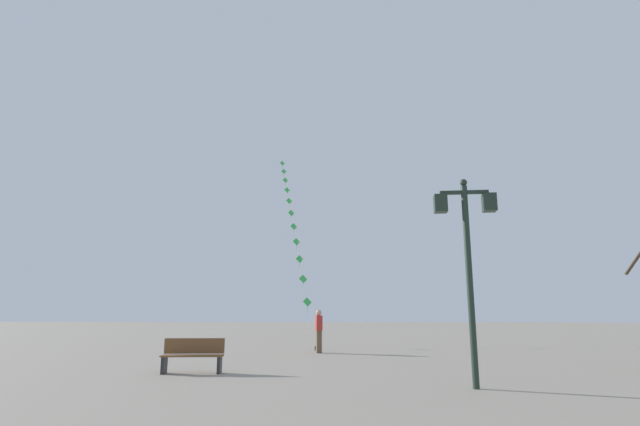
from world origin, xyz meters
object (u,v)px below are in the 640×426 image
at_px(twin_lantern_lamp_post, 467,239).
at_px(park_bench, 193,356).
at_px(kite_flyer, 319,330).
at_px(kite_train, 292,219).

relative_size(twin_lantern_lamp_post, park_bench, 2.75).
bearing_deg(park_bench, kite_flyer, 62.03).
distance_m(twin_lantern_lamp_post, park_bench, 7.65).
distance_m(kite_train, kite_flyer, 13.52).
distance_m(kite_train, park_bench, 19.87).
relative_size(twin_lantern_lamp_post, kite_train, 0.24).
bearing_deg(twin_lantern_lamp_post, park_bench, 163.42).
bearing_deg(kite_train, twin_lantern_lamp_post, -70.66).
distance_m(twin_lantern_lamp_post, kite_train, 22.24).
bearing_deg(kite_flyer, kite_train, -0.02).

